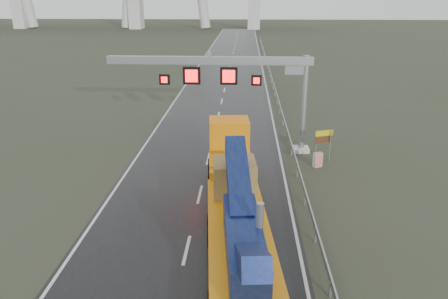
# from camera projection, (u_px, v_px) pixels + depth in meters

# --- Properties ---
(road) EXTENTS (11.00, 200.00, 0.02)m
(road) POSITION_uv_depth(u_px,v_px,m) (224.00, 90.00, 54.21)
(road) COLOR black
(road) RESTS_ON ground
(guardrail) EXTENTS (0.20, 140.00, 1.40)m
(guardrail) POSITION_uv_depth(u_px,v_px,m) (280.00, 104.00, 44.29)
(guardrail) COLOR gray
(guardrail) RESTS_ON ground
(sign_gantry) EXTENTS (14.90, 1.20, 7.42)m
(sign_gantry) POSITION_uv_depth(u_px,v_px,m) (239.00, 77.00, 31.53)
(sign_gantry) COLOR silver
(sign_gantry) RESTS_ON ground
(heavy_haul_truck) EXTENTS (4.46, 19.40, 4.52)m
(heavy_haul_truck) POSITION_uv_depth(u_px,v_px,m) (236.00, 194.00, 22.08)
(heavy_haul_truck) COLOR orange
(heavy_haul_truck) RESTS_ON ground
(exit_sign_pair) EXTENTS (1.30, 0.54, 2.34)m
(exit_sign_pair) POSITION_uv_depth(u_px,v_px,m) (324.00, 139.00, 30.68)
(exit_sign_pair) COLOR #94989C
(exit_sign_pair) RESTS_ON ground
(striped_barrier) EXTENTS (0.69, 0.55, 1.03)m
(striped_barrier) POSITION_uv_depth(u_px,v_px,m) (318.00, 160.00, 30.03)
(striped_barrier) COLOR red
(striped_barrier) RESTS_ON ground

